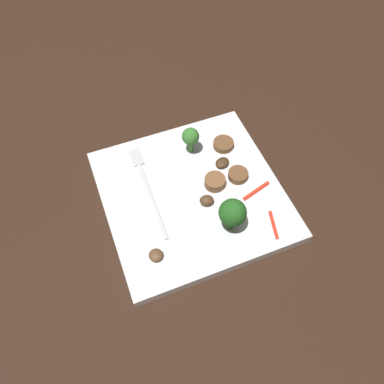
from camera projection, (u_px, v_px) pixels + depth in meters
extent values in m
plane|color=black|center=(192.00, 198.00, 0.63)|extent=(1.40, 1.40, 0.00)
cube|color=white|center=(192.00, 195.00, 0.62)|extent=(0.28, 0.28, 0.02)
cube|color=silver|center=(152.00, 200.00, 0.60)|extent=(0.15, 0.01, 0.00)
cube|color=silver|center=(136.00, 157.00, 0.65)|extent=(0.04, 0.02, 0.00)
cylinder|color=#296420|center=(231.00, 221.00, 0.57)|extent=(0.01, 0.01, 0.03)
sphere|color=#235B1E|center=(233.00, 213.00, 0.54)|extent=(0.04, 0.04, 0.04)
cylinder|color=#408630|center=(191.00, 145.00, 0.65)|extent=(0.01, 0.01, 0.03)
sphere|color=#387A2D|center=(191.00, 136.00, 0.63)|extent=(0.03, 0.03, 0.03)
cylinder|color=brown|center=(223.00, 144.00, 0.66)|extent=(0.05, 0.05, 0.01)
cylinder|color=brown|center=(239.00, 177.00, 0.62)|extent=(0.04, 0.04, 0.01)
cylinder|color=brown|center=(215.00, 183.00, 0.61)|extent=(0.05, 0.05, 0.02)
ellipsoid|color=brown|center=(156.00, 255.00, 0.55)|extent=(0.03, 0.03, 0.01)
ellipsoid|color=#422B19|center=(222.00, 163.00, 0.64)|extent=(0.03, 0.03, 0.01)
ellipsoid|color=#4C331E|center=(207.00, 200.00, 0.59)|extent=(0.02, 0.03, 0.01)
cube|color=red|center=(256.00, 191.00, 0.61)|extent=(0.02, 0.05, 0.00)
cube|color=red|center=(274.00, 225.00, 0.58)|extent=(0.05, 0.02, 0.00)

